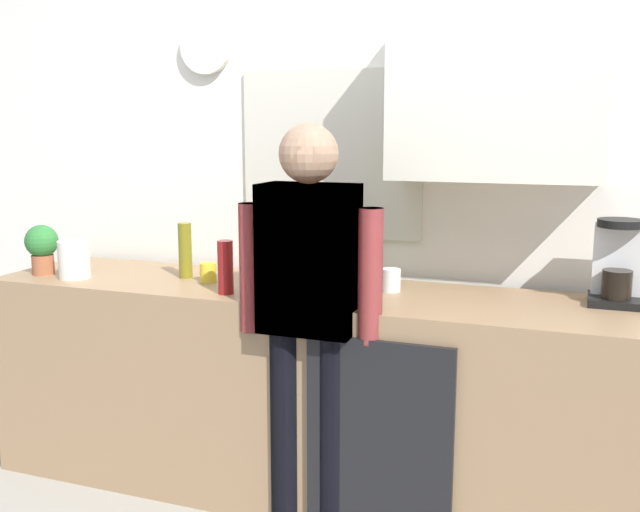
{
  "coord_description": "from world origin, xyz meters",
  "views": [
    {
      "loc": [
        0.96,
        -2.47,
        1.58
      ],
      "look_at": [
        -0.05,
        0.25,
        1.07
      ],
      "focal_mm": 40.56,
      "sensor_mm": 36.0,
      "label": 1
    }
  ],
  "objects_px": {
    "cup_yellow_cup": "(208,272)",
    "person_guest": "(309,298)",
    "bottle_red_vinegar": "(225,267)",
    "bottle_clear_soda": "(368,254)",
    "coffee_maker": "(617,266)",
    "cup_white_mug": "(391,280)",
    "mixing_bowl": "(295,287)",
    "person_at_sink": "(309,298)",
    "bottle_olive_oil": "(185,250)",
    "potted_plant": "(42,246)",
    "storage_canister": "(74,260)"
  },
  "relations": [
    {
      "from": "bottle_red_vinegar",
      "to": "bottle_clear_soda",
      "type": "height_order",
      "value": "bottle_clear_soda"
    },
    {
      "from": "coffee_maker",
      "to": "storage_canister",
      "type": "relative_size",
      "value": 1.94
    },
    {
      "from": "bottle_red_vinegar",
      "to": "bottle_olive_oil",
      "type": "bearing_deg",
      "value": 145.03
    },
    {
      "from": "cup_white_mug",
      "to": "person_at_sink",
      "type": "height_order",
      "value": "person_at_sink"
    },
    {
      "from": "bottle_olive_oil",
      "to": "mixing_bowl",
      "type": "xyz_separation_m",
      "value": [
        0.61,
        -0.17,
        -0.08
      ]
    },
    {
      "from": "person_guest",
      "to": "cup_yellow_cup",
      "type": "bearing_deg",
      "value": -12.04
    },
    {
      "from": "cup_yellow_cup",
      "to": "cup_white_mug",
      "type": "height_order",
      "value": "cup_white_mug"
    },
    {
      "from": "bottle_olive_oil",
      "to": "cup_white_mug",
      "type": "height_order",
      "value": "bottle_olive_oil"
    },
    {
      "from": "cup_yellow_cup",
      "to": "person_at_sink",
      "type": "bearing_deg",
      "value": -25.57
    },
    {
      "from": "person_at_sink",
      "to": "person_guest",
      "type": "bearing_deg",
      "value": 0.0
    },
    {
      "from": "cup_yellow_cup",
      "to": "person_guest",
      "type": "bearing_deg",
      "value": -25.57
    },
    {
      "from": "coffee_maker",
      "to": "potted_plant",
      "type": "relative_size",
      "value": 1.43
    },
    {
      "from": "coffee_maker",
      "to": "person_guest",
      "type": "height_order",
      "value": "person_guest"
    },
    {
      "from": "potted_plant",
      "to": "person_at_sink",
      "type": "relative_size",
      "value": 0.14
    },
    {
      "from": "bottle_clear_soda",
      "to": "cup_yellow_cup",
      "type": "distance_m",
      "value": 0.71
    },
    {
      "from": "bottle_red_vinegar",
      "to": "bottle_olive_oil",
      "type": "xyz_separation_m",
      "value": [
        -0.32,
        0.22,
        0.01
      ]
    },
    {
      "from": "bottle_red_vinegar",
      "to": "bottle_clear_soda",
      "type": "bearing_deg",
      "value": 32.93
    },
    {
      "from": "bottle_olive_oil",
      "to": "cup_yellow_cup",
      "type": "distance_m",
      "value": 0.17
    },
    {
      "from": "coffee_maker",
      "to": "bottle_clear_soda",
      "type": "height_order",
      "value": "coffee_maker"
    },
    {
      "from": "bottle_clear_soda",
      "to": "potted_plant",
      "type": "relative_size",
      "value": 1.22
    },
    {
      "from": "storage_canister",
      "to": "person_guest",
      "type": "distance_m",
      "value": 1.2
    },
    {
      "from": "bottle_red_vinegar",
      "to": "person_guest",
      "type": "distance_m",
      "value": 0.42
    },
    {
      "from": "mixing_bowl",
      "to": "storage_canister",
      "type": "xyz_separation_m",
      "value": [
        -1.07,
        -0.01,
        0.04
      ]
    },
    {
      "from": "coffee_maker",
      "to": "person_guest",
      "type": "xyz_separation_m",
      "value": [
        -1.09,
        -0.48,
        -0.11
      ]
    },
    {
      "from": "bottle_olive_oil",
      "to": "storage_canister",
      "type": "distance_m",
      "value": 0.5
    },
    {
      "from": "bottle_clear_soda",
      "to": "coffee_maker",
      "type": "bearing_deg",
      "value": 2.99
    },
    {
      "from": "cup_yellow_cup",
      "to": "storage_canister",
      "type": "height_order",
      "value": "storage_canister"
    },
    {
      "from": "storage_canister",
      "to": "cup_yellow_cup",
      "type": "bearing_deg",
      "value": 12.59
    },
    {
      "from": "bottle_olive_oil",
      "to": "person_guest",
      "type": "height_order",
      "value": "person_guest"
    },
    {
      "from": "bottle_olive_oil",
      "to": "bottle_red_vinegar",
      "type": "bearing_deg",
      "value": -34.97
    },
    {
      "from": "person_guest",
      "to": "storage_canister",
      "type": "bearing_deg",
      "value": 6.62
    },
    {
      "from": "bottle_olive_oil",
      "to": "person_guest",
      "type": "distance_m",
      "value": 0.8
    },
    {
      "from": "cup_yellow_cup",
      "to": "mixing_bowl",
      "type": "relative_size",
      "value": 0.39
    },
    {
      "from": "person_at_sink",
      "to": "bottle_red_vinegar",
      "type": "bearing_deg",
      "value": 161.71
    },
    {
      "from": "coffee_maker",
      "to": "mixing_bowl",
      "type": "distance_m",
      "value": 1.25
    },
    {
      "from": "bottle_olive_oil",
      "to": "cup_yellow_cup",
      "type": "height_order",
      "value": "bottle_olive_oil"
    },
    {
      "from": "bottle_clear_soda",
      "to": "person_at_sink",
      "type": "height_order",
      "value": "person_at_sink"
    },
    {
      "from": "coffee_maker",
      "to": "cup_white_mug",
      "type": "relative_size",
      "value": 3.47
    },
    {
      "from": "bottle_clear_soda",
      "to": "bottle_olive_oil",
      "type": "bearing_deg",
      "value": -172.81
    },
    {
      "from": "person_at_sink",
      "to": "person_guest",
      "type": "relative_size",
      "value": 1.0
    },
    {
      "from": "coffee_maker",
      "to": "cup_yellow_cup",
      "type": "xyz_separation_m",
      "value": [
        -1.67,
        -0.2,
        -0.1
      ]
    },
    {
      "from": "coffee_maker",
      "to": "bottle_olive_oil",
      "type": "relative_size",
      "value": 1.32
    },
    {
      "from": "cup_yellow_cup",
      "to": "person_guest",
      "type": "xyz_separation_m",
      "value": [
        0.58,
        -0.28,
        -0.01
      ]
    },
    {
      "from": "bottle_olive_oil",
      "to": "potted_plant",
      "type": "distance_m",
      "value": 0.68
    },
    {
      "from": "storage_canister",
      "to": "person_at_sink",
      "type": "bearing_deg",
      "value": -6.9
    },
    {
      "from": "cup_white_mug",
      "to": "person_guest",
      "type": "height_order",
      "value": "person_guest"
    },
    {
      "from": "potted_plant",
      "to": "person_guest",
      "type": "relative_size",
      "value": 0.14
    },
    {
      "from": "cup_white_mug",
      "to": "person_at_sink",
      "type": "xyz_separation_m",
      "value": [
        -0.22,
        -0.38,
        -0.01
      ]
    },
    {
      "from": "potted_plant",
      "to": "storage_canister",
      "type": "bearing_deg",
      "value": -6.64
    },
    {
      "from": "cup_yellow_cup",
      "to": "person_at_sink",
      "type": "xyz_separation_m",
      "value": [
        0.58,
        -0.28,
        -0.01
      ]
    }
  ]
}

